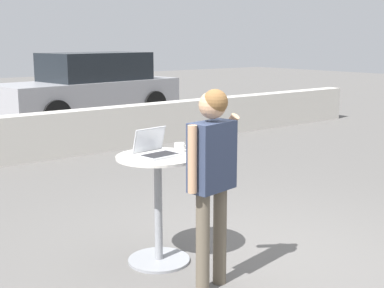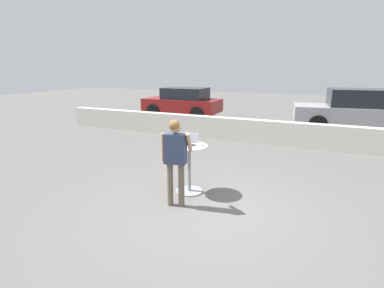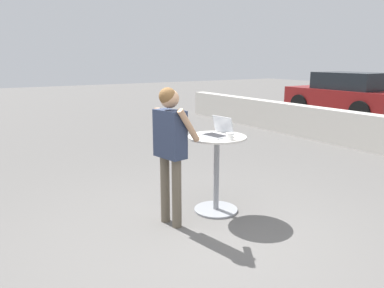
{
  "view_description": "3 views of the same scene",
  "coord_description": "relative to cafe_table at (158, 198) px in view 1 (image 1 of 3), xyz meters",
  "views": [
    {
      "loc": [
        -3.16,
        -3.13,
        1.97
      ],
      "look_at": [
        -0.49,
        0.29,
        1.12
      ],
      "focal_mm": 50.0,
      "sensor_mm": 36.0,
      "label": 1
    },
    {
      "loc": [
        1.77,
        -4.56,
        2.48
      ],
      "look_at": [
        -0.41,
        0.34,
        1.09
      ],
      "focal_mm": 28.0,
      "sensor_mm": 36.0,
      "label": 2
    },
    {
      "loc": [
        3.05,
        -2.05,
        1.91
      ],
      "look_at": [
        -0.67,
        0.31,
        0.9
      ],
      "focal_mm": 35.0,
      "sensor_mm": 36.0,
      "label": 3
    }
  ],
  "objects": [
    {
      "name": "standing_person",
      "position": [
        0.04,
        -0.68,
        0.42
      ],
      "size": [
        0.53,
        0.4,
        1.61
      ],
      "color": "brown",
      "rests_on": "ground_plane"
    },
    {
      "name": "parked_car_near_street",
      "position": [
        3.55,
        8.06,
        0.25
      ],
      "size": [
        4.74,
        2.23,
        1.66
      ],
      "color": "#9E9EA3",
      "rests_on": "ground_plane"
    },
    {
      "name": "coffee_mug",
      "position": [
        0.24,
        0.01,
        0.43
      ],
      "size": [
        0.12,
        0.09,
        0.08
      ],
      "color": "white",
      "rests_on": "cafe_table"
    },
    {
      "name": "laptop",
      "position": [
        -0.01,
        0.02,
        0.44
      ],
      "size": [
        0.37,
        0.32,
        0.24
      ],
      "color": "#B7BABF",
      "rests_on": "cafe_table"
    },
    {
      "name": "ground_plane",
      "position": [
        0.6,
        -0.63,
        -0.59
      ],
      "size": [
        50.0,
        50.0,
        0.0
      ],
      "primitive_type": "plane",
      "color": "#5B5956"
    },
    {
      "name": "pavement_kerb",
      "position": [
        0.6,
        4.68,
        -0.21
      ],
      "size": [
        16.09,
        0.35,
        0.77
      ],
      "color": "beige",
      "rests_on": "ground_plane"
    },
    {
      "name": "cafe_table",
      "position": [
        0.0,
        0.0,
        0.0
      ],
      "size": [
        0.73,
        0.73,
        0.98
      ],
      "color": "gray",
      "rests_on": "ground_plane"
    }
  ]
}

